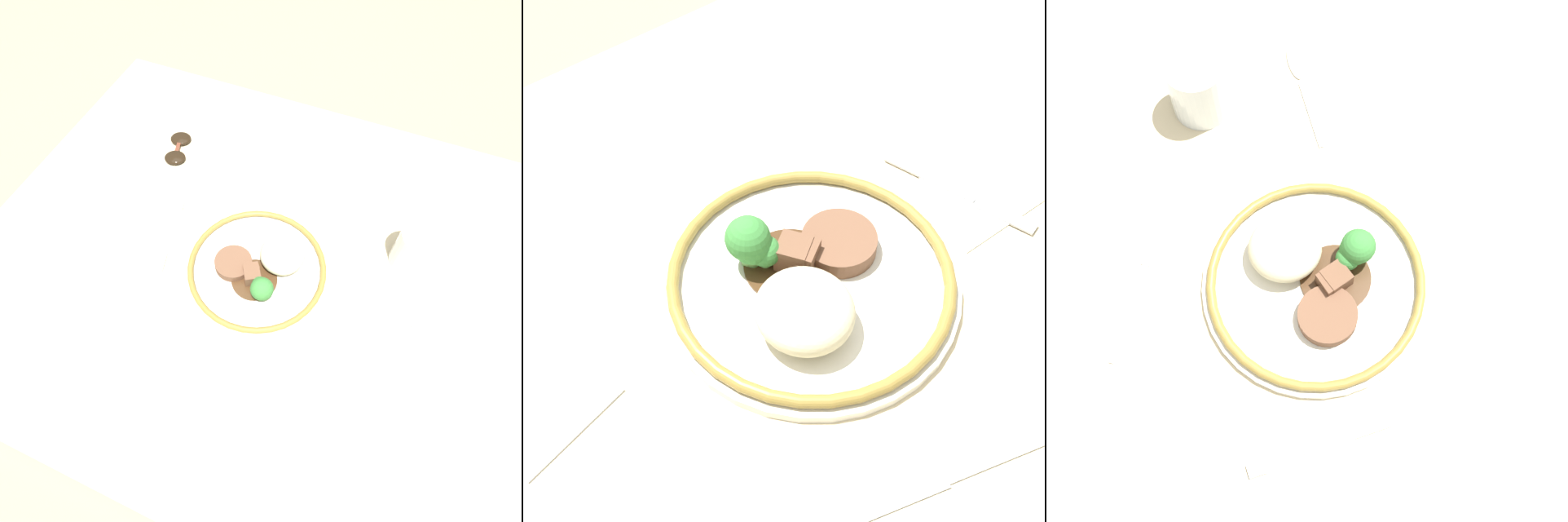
{
  "view_description": "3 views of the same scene",
  "coord_description": "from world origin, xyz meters",
  "views": [
    {
      "loc": [
        0.13,
        -0.38,
        0.74
      ],
      "look_at": [
        -0.01,
        -0.03,
        0.08
      ],
      "focal_mm": 28.0,
      "sensor_mm": 36.0,
      "label": 1
    },
    {
      "loc": [
        0.26,
        0.27,
        0.6
      ],
      "look_at": [
        -0.01,
        -0.05,
        0.06
      ],
      "focal_mm": 50.0,
      "sensor_mm": 36.0,
      "label": 2
    },
    {
      "loc": [
        -0.31,
        0.0,
        0.9
      ],
      "look_at": [
        -0.01,
        -0.02,
        0.08
      ],
      "focal_mm": 50.0,
      "sensor_mm": 36.0,
      "label": 3
    }
  ],
  "objects": [
    {
      "name": "spoon",
      "position": [
        0.29,
        -0.03,
        0.03
      ],
      "size": [
        0.17,
        0.05,
        0.01
      ],
      "rotation": [
        0.0,
        0.0,
        0.21
      ],
      "color": "#B7B7BC",
      "rests_on": "dining_table"
    },
    {
      "name": "juice_glass",
      "position": [
        0.25,
        0.11,
        0.07
      ],
      "size": [
        0.08,
        0.08,
        0.09
      ],
      "color": "orange",
      "rests_on": "dining_table"
    },
    {
      "name": "napkin",
      "position": [
        -0.23,
        -0.01,
        0.03
      ],
      "size": [
        0.13,
        0.11,
        0.0
      ],
      "color": "white",
      "rests_on": "dining_table"
    },
    {
      "name": "fork",
      "position": [
        -0.23,
        -0.0,
        0.03
      ],
      "size": [
        0.06,
        0.17,
        0.0
      ],
      "rotation": [
        0.0,
        0.0,
        1.83
      ],
      "color": "#B7B7BC",
      "rests_on": "napkin"
    },
    {
      "name": "knife",
      "position": [
        0.01,
        0.19,
        0.03
      ],
      "size": [
        0.22,
        0.08,
        0.0
      ],
      "rotation": [
        0.0,
        0.0,
        -0.31
      ],
      "color": "#B7B7BC",
      "rests_on": "dining_table"
    },
    {
      "name": "dining_table",
      "position": [
        0.0,
        0.0,
        0.02
      ],
      "size": [
        1.21,
        0.95,
        0.03
      ],
      "color": "beige",
      "rests_on": "ground"
    },
    {
      "name": "ground_plane",
      "position": [
        0.0,
        0.0,
        0.0
      ],
      "size": [
        8.0,
        8.0,
        0.0
      ],
      "primitive_type": "plane",
      "color": "#998466"
    },
    {
      "name": "plate",
      "position": [
        -0.02,
        -0.03,
        0.05
      ],
      "size": [
        0.29,
        0.29,
        0.07
      ],
      "color": "silver",
      "rests_on": "dining_table"
    }
  ]
}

